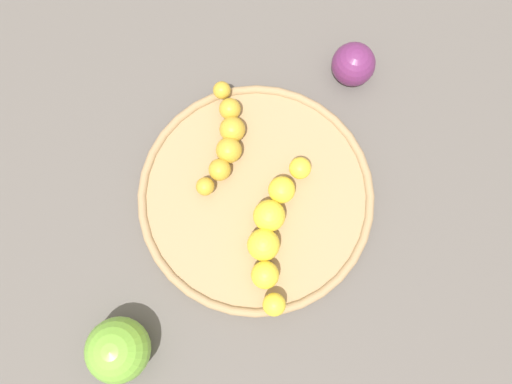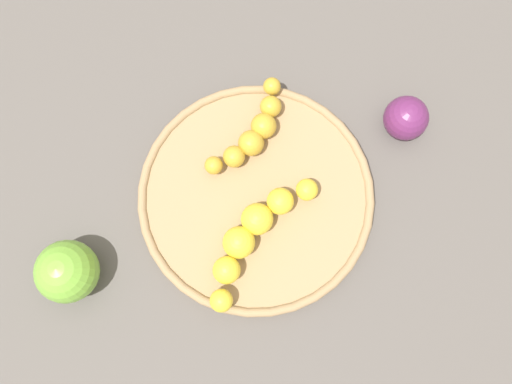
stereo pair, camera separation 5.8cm
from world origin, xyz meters
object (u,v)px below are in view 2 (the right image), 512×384
at_px(fruit_bowl, 256,197).
at_px(apple_green, 67,271).
at_px(banana_spotted, 253,132).
at_px(plum_purple, 406,118).
at_px(banana_yellow, 253,234).

distance_m(fruit_bowl, apple_green, 0.22).
relative_size(banana_spotted, plum_purple, 2.18).
bearing_deg(apple_green, fruit_bowl, 4.77).
distance_m(fruit_bowl, banana_yellow, 0.05).
bearing_deg(banana_spotted, plum_purple, 41.00).
relative_size(fruit_bowl, plum_purple, 5.18).
bearing_deg(fruit_bowl, banana_spotted, 74.06).
bearing_deg(plum_purple, apple_green, -173.16).
bearing_deg(banana_yellow, plum_purple, -104.54).
relative_size(banana_yellow, apple_green, 2.21).
xyz_separation_m(fruit_bowl, banana_spotted, (0.02, 0.07, 0.02)).
distance_m(banana_spotted, plum_purple, 0.18).
distance_m(apple_green, plum_purple, 0.42).
bearing_deg(plum_purple, banana_spotted, 167.91).
xyz_separation_m(apple_green, plum_purple, (0.41, 0.05, -0.01)).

